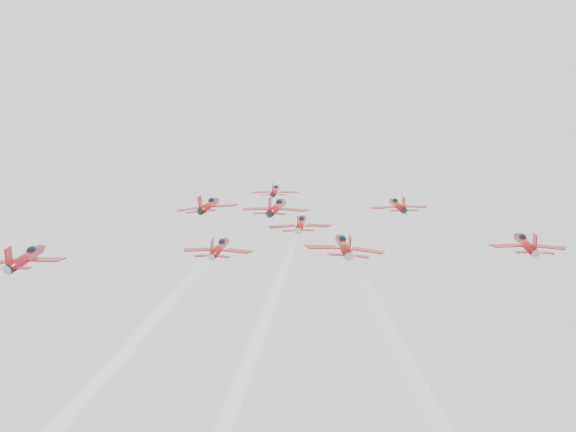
{
  "coord_description": "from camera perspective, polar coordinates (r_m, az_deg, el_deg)",
  "views": [
    {
      "loc": [
        5.63,
        -102.72,
        106.62
      ],
      "look_at": [
        0.0,
        2.0,
        156.08
      ],
      "focal_mm": 50.0,
      "sensor_mm": 36.0,
      "label": 1
    }
  ],
  "objects": [
    {
      "name": "jet_lead",
      "position": [
        145.64,
        -0.93,
        1.82
      ],
      "size": [
        8.86,
        11.03,
        8.04
      ],
      "rotation": [
        0.61,
        0.03,
        -0.01
      ],
      "color": "#AE1020"
    },
    {
      "name": "jet_row2_left",
      "position": [
        131.66,
        -5.65,
        0.78
      ],
      "size": [
        10.3,
        12.82,
        9.34
      ],
      "rotation": [
        0.61,
        -0.02,
        -0.13
      ],
      "color": "maroon"
    },
    {
      "name": "jet_row2_center",
      "position": [
        126.98,
        -0.83,
        0.65
      ],
      "size": [
        10.56,
        13.14,
        9.58
      ],
      "rotation": [
        0.61,
        0.1,
        -0.09
      ],
      "color": "#AC1017"
    },
    {
      "name": "jet_row2_right",
      "position": [
        126.42,
        7.81,
        0.78
      ],
      "size": [
        8.81,
        10.96,
        7.99
      ],
      "rotation": [
        0.61,
        -0.06,
        0.1
      ],
      "color": "#A6150F"
    },
    {
      "name": "jet_center",
      "position": [
        70.04,
        -0.09,
        -6.98
      ],
      "size": [
        8.87,
        79.65,
        56.46
      ],
      "rotation": [
        0.61,
        0.02,
        -0.04
      ],
      "color": "maroon"
    },
    {
      "name": "jet_rear_left",
      "position": [
        58.99,
        -10.14,
        -10.73
      ],
      "size": [
        8.5,
        76.29,
        54.07
      ],
      "rotation": [
        0.61,
        0.07,
        -0.03
      ],
      "color": "maroon"
    },
    {
      "name": "jet_rear_right",
      "position": [
        51.52,
        5.34,
        -13.18
      ],
      "size": [
        9.74,
        87.4,
        61.95
      ],
      "rotation": [
        0.61,
        0.05,
        0.14
      ],
      "color": "#A41A0F"
    }
  ]
}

